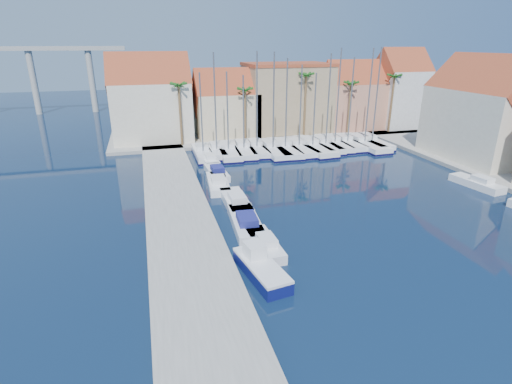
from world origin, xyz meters
TOP-DOWN VIEW (x-y plane):
  - ground at (0.00, 0.00)m, footprint 260.00×260.00m
  - quay_west at (-9.00, 13.50)m, footprint 6.00×77.00m
  - shore_north at (10.00, 48.00)m, footprint 54.00×16.00m
  - fishing_boat at (-4.47, 4.31)m, footprint 2.82×5.98m
  - motorboat_west_0 at (-3.12, 7.73)m, footprint 1.90×5.60m
  - motorboat_west_1 at (-3.54, 12.04)m, footprint 2.79×7.30m
  - motorboat_west_2 at (-3.26, 17.07)m, footprint 2.18×6.68m
  - motorboat_west_3 at (-4.00, 22.93)m, footprint 2.72×6.90m
  - motorboat_west_4 at (-3.42, 26.92)m, footprint 2.23×6.22m
  - motorboat_west_5 at (-3.35, 32.53)m, footprint 2.00×5.61m
  - motorboat_east_1 at (24.01, 15.15)m, footprint 2.74×6.21m
  - sailboat_0 at (-3.75, 35.97)m, footprint 2.49×8.96m
  - sailboat_1 at (-1.68, 36.66)m, footprint 2.40×8.19m
  - sailboat_2 at (-0.06, 36.25)m, footprint 3.33×10.49m
  - sailboat_3 at (2.29, 36.52)m, footprint 3.51×10.37m
  - sailboat_4 at (4.29, 36.62)m, footprint 3.32×9.90m
  - sailboat_5 at (6.31, 35.49)m, footprint 2.99×10.87m
  - sailboat_6 at (8.33, 35.69)m, footprint 3.86×11.56m
  - sailboat_7 at (10.46, 35.75)m, footprint 3.20×11.19m
  - sailboat_8 at (12.50, 35.56)m, footprint 3.93×12.18m
  - sailboat_9 at (14.81, 35.76)m, footprint 2.69×9.95m
  - sailboat_10 at (16.64, 36.34)m, footprint 3.35×10.57m
  - sailboat_11 at (18.76, 36.28)m, footprint 2.96×10.14m
  - sailboat_12 at (21.06, 35.34)m, footprint 3.51×11.81m
  - sailboat_13 at (22.71, 35.81)m, footprint 2.75×10.12m
  - building_0 at (-10.00, 47.00)m, footprint 12.30×9.00m
  - building_1 at (2.00, 47.00)m, footprint 10.30×8.00m
  - building_2 at (13.00, 48.00)m, footprint 14.20×10.20m
  - building_3 at (25.00, 47.00)m, footprint 10.30×8.00m
  - building_4 at (34.00, 46.00)m, footprint 8.30×8.00m
  - building_6 at (32.00, 24.00)m, footprint 9.00×14.30m
  - palm_0 at (-6.00, 42.00)m, footprint 2.60×2.60m
  - palm_1 at (4.00, 42.00)m, footprint 2.60×2.60m
  - palm_2 at (14.00, 42.00)m, footprint 2.60×2.60m
  - palm_3 at (22.00, 42.00)m, footprint 2.60×2.60m
  - palm_4 at (30.00, 42.00)m, footprint 2.60×2.60m
  - viaduct at (-39.07, 82.00)m, footprint 48.00×2.20m

SIDE VIEW (x-z plane):
  - ground at x=0.00m, z-range 0.00..0.00m
  - quay_west at x=-9.00m, z-range 0.00..0.50m
  - shore_north at x=10.00m, z-range 0.00..0.50m
  - motorboat_west_0 at x=-3.12m, z-range -0.19..1.21m
  - motorboat_west_3 at x=-4.00m, z-range -0.19..1.21m
  - motorboat_west_5 at x=-3.35m, z-range -0.19..1.21m
  - motorboat_east_1 at x=24.01m, z-range -0.19..1.21m
  - motorboat_west_1 at x=-3.54m, z-range -0.19..1.21m
  - motorboat_west_2 at x=-3.26m, z-range -0.19..1.21m
  - motorboat_west_4 at x=-3.42m, z-range -0.19..1.21m
  - sailboat_8 at x=12.50m, z-range -5.08..6.18m
  - sailboat_3 at x=2.29m, z-range -4.98..6.11m
  - sailboat_7 at x=10.46m, z-range -5.62..6.75m
  - sailboat_2 at x=-0.06m, z-range -5.23..6.37m
  - sailboat_6 at x=8.33m, z-range -6.06..7.21m
  - sailboat_12 at x=21.06m, z-range -6.68..7.85m
  - sailboat_0 at x=-3.75m, z-range -5.20..6.38m
  - sailboat_5 at x=6.31m, z-range -6.46..7.64m
  - sailboat_11 at x=18.76m, z-range -6.04..7.22m
  - sailboat_9 at x=14.81m, z-range -6.31..7.52m
  - sailboat_10 at x=16.64m, z-range -6.67..7.88m
  - sailboat_13 at x=22.71m, z-range -6.71..7.93m
  - sailboat_4 at x=4.29m, z-range -6.47..7.69m
  - sailboat_1 at x=-1.68m, z-range -6.36..7.67m
  - fishing_boat at x=-4.47m, z-range -0.34..1.67m
  - building_1 at x=2.00m, z-range -0.20..10.80m
  - building_3 at x=25.00m, z-range -0.14..11.86m
  - building_2 at x=13.00m, z-range 0.51..12.01m
  - building_6 at x=32.00m, z-range -0.23..13.27m
  - building_0 at x=-10.00m, z-range -0.23..13.27m
  - building_4 at x=34.00m, z-range -0.03..13.97m
  - palm_1 at x=4.00m, z-range 3.56..12.71m
  - palm_3 at x=22.00m, z-range 3.78..13.43m
  - palm_0 at x=-6.00m, z-range 4.00..14.15m
  - palm_4 at x=30.00m, z-range 4.22..14.87m
  - palm_2 at x=14.00m, z-range 4.44..15.59m
  - viaduct at x=-39.07m, z-range 3.02..17.47m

